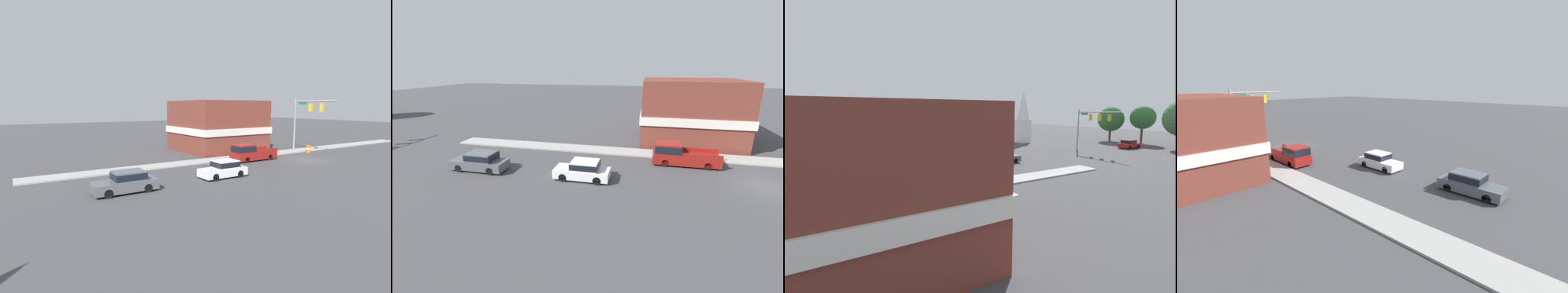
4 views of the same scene
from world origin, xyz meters
TOP-DOWN VIEW (x-y plane):
  - ground_plane at (0.00, 0.00)m, footprint 200.00×200.00m
  - sidewalk_curb at (5.70, 0.00)m, footprint 2.40×60.00m
  - car_lead at (-1.81, 13.64)m, footprint 1.81×4.39m
  - car_second_ahead at (-1.93, 22.76)m, footprint 1.88×4.78m
  - pickup_truck_parked at (3.32, 5.96)m, footprint 1.96×5.80m
  - corner_brick_building at (12.58, 4.10)m, footprint 10.66×11.34m

SIDE VIEW (x-z plane):
  - ground_plane at x=0.00m, z-range 0.00..0.00m
  - sidewalk_curb at x=5.70m, z-range 0.00..0.14m
  - car_lead at x=-1.81m, z-range 0.03..1.58m
  - car_second_ahead at x=-1.93m, z-range 0.03..1.64m
  - pickup_truck_parked at x=3.32m, z-range -0.02..1.95m
  - corner_brick_building at x=12.58m, z-range -0.06..7.10m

